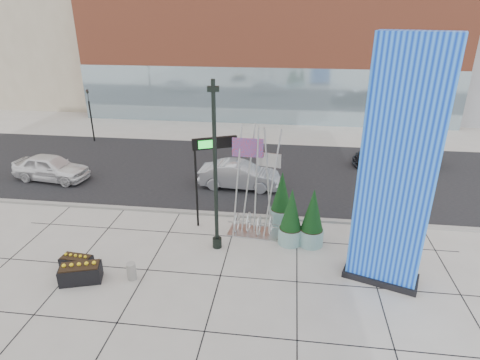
# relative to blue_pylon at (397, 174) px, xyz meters

# --- Properties ---
(ground) EXTENTS (160.00, 160.00, 0.00)m
(ground) POSITION_rel_blue_pylon_xyz_m (-7.22, 0.36, -4.40)
(ground) COLOR #9E9991
(ground) RESTS_ON ground
(street_asphalt) EXTENTS (80.00, 12.00, 0.02)m
(street_asphalt) POSITION_rel_blue_pylon_xyz_m (-7.22, 10.36, -4.39)
(street_asphalt) COLOR black
(street_asphalt) RESTS_ON ground
(curb_edge) EXTENTS (80.00, 0.30, 0.12)m
(curb_edge) POSITION_rel_blue_pylon_xyz_m (-7.22, 4.36, -4.34)
(curb_edge) COLOR gray
(curb_edge) RESTS_ON ground
(tower_podium) EXTENTS (34.00, 10.00, 11.00)m
(tower_podium) POSITION_rel_blue_pylon_xyz_m (-6.22, 27.36, 1.10)
(tower_podium) COLOR #9C462D
(tower_podium) RESTS_ON ground
(tower_glass_front) EXTENTS (34.00, 0.60, 5.00)m
(tower_glass_front) POSITION_rel_blue_pylon_xyz_m (-6.22, 22.56, -1.90)
(tower_glass_front) COLOR #8CA5B2
(tower_glass_front) RESTS_ON ground
(blue_pylon) EXTENTS (2.98, 2.05, 9.10)m
(blue_pylon) POSITION_rel_blue_pylon_xyz_m (0.00, 0.00, 0.00)
(blue_pylon) COLOR #0C32B7
(blue_pylon) RESTS_ON ground
(lamp_post) EXTENTS (0.48, 0.40, 7.31)m
(lamp_post) POSITION_rel_blue_pylon_xyz_m (-6.72, 1.39, -1.40)
(lamp_post) COLOR black
(lamp_post) RESTS_ON ground
(public_art_sculpture) EXTENTS (2.41, 1.39, 5.24)m
(public_art_sculpture) POSITION_rel_blue_pylon_xyz_m (-5.23, 2.81, -3.02)
(public_art_sculpture) COLOR silver
(public_art_sculpture) RESTS_ON ground
(concrete_bollard) EXTENTS (0.36, 0.36, 0.70)m
(concrete_bollard) POSITION_rel_blue_pylon_xyz_m (-9.60, -1.27, -4.05)
(concrete_bollard) COLOR gray
(concrete_bollard) RESTS_ON ground
(overhead_street_sign) EXTENTS (1.96, 1.01, 4.39)m
(overhead_street_sign) POSITION_rel_blue_pylon_xyz_m (-7.24, 3.15, -0.63)
(overhead_street_sign) COLOR black
(overhead_street_sign) RESTS_ON ground
(round_planter_east) EXTENTS (1.09, 1.09, 2.72)m
(round_planter_east) POSITION_rel_blue_pylon_xyz_m (-2.62, 2.16, -3.11)
(round_planter_east) COLOR #7EAAA8
(round_planter_east) RESTS_ON ground
(round_planter_mid) EXTENTS (1.08, 1.08, 2.70)m
(round_planter_mid) POSITION_rel_blue_pylon_xyz_m (-4.02, 3.96, -3.12)
(round_planter_mid) COLOR #7EAAA8
(round_planter_mid) RESTS_ON ground
(round_planter_west) EXTENTS (1.07, 1.07, 2.67)m
(round_planter_west) POSITION_rel_blue_pylon_xyz_m (-3.55, 2.16, -3.13)
(round_planter_west) COLOR #7EAAA8
(round_planter_west) RESTS_ON ground
(box_planter_north) EXTENTS (1.69, 1.19, 0.84)m
(box_planter_north) POSITION_rel_blue_pylon_xyz_m (-11.50, -1.64, -4.01)
(box_planter_north) COLOR black
(box_planter_north) RESTS_ON ground
(box_planter_south) EXTENTS (1.27, 0.72, 0.67)m
(box_planter_south) POSITION_rel_blue_pylon_xyz_m (-12.06, -0.90, -4.09)
(box_planter_south) COLOR black
(box_planter_south) RESTS_ON ground
(car_white_west) EXTENTS (4.82, 2.41, 1.58)m
(car_white_west) POSITION_rel_blue_pylon_xyz_m (-18.13, 7.58, -3.61)
(car_white_west) COLOR white
(car_white_west) RESTS_ON ground
(car_silver_mid) EXTENTS (4.74, 1.86, 1.54)m
(car_silver_mid) POSITION_rel_blue_pylon_xyz_m (-6.58, 7.93, -3.63)
(car_silver_mid) COLOR #A8A9B0
(car_silver_mid) RESTS_ON ground
(car_dark_east) EXTENTS (5.59, 2.92, 1.55)m
(car_dark_east) POSITION_rel_blue_pylon_xyz_m (3.11, 12.53, -3.62)
(car_dark_east) COLOR black
(car_dark_east) RESTS_ON ground
(traffic_signal) EXTENTS (0.15, 0.18, 4.10)m
(traffic_signal) POSITION_rel_blue_pylon_xyz_m (-19.22, 15.36, -2.10)
(traffic_signal) COLOR black
(traffic_signal) RESTS_ON ground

